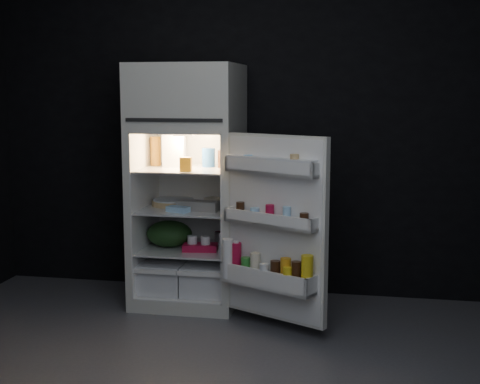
% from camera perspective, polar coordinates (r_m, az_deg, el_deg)
% --- Properties ---
extents(floor, '(4.00, 3.40, 0.00)m').
position_cam_1_polar(floor, '(3.92, -4.61, -15.31)').
color(floor, '#545459').
rests_on(floor, ground).
extents(wall_back, '(4.00, 0.00, 2.70)m').
position_cam_1_polar(wall_back, '(5.24, 0.21, 6.04)').
color(wall_back, black).
rests_on(wall_back, ground).
extents(wall_front, '(4.00, 0.00, 2.70)m').
position_cam_1_polar(wall_front, '(2.01, -18.12, 1.37)').
color(wall_front, black).
rests_on(wall_front, ground).
extents(refrigerator, '(0.76, 0.71, 1.78)m').
position_cam_1_polar(refrigerator, '(4.98, -4.39, 1.32)').
color(refrigerator, silver).
rests_on(refrigerator, ground).
extents(fridge_door, '(0.73, 0.49, 1.22)m').
position_cam_1_polar(fridge_door, '(4.36, 2.86, -3.40)').
color(fridge_door, silver).
rests_on(fridge_door, ground).
extents(milk_jug, '(0.18, 0.18, 0.24)m').
position_cam_1_polar(milk_jug, '(5.02, -5.64, 3.55)').
color(milk_jug, white).
rests_on(milk_jug, refrigerator).
extents(mayo_jar, '(0.13, 0.13, 0.14)m').
position_cam_1_polar(mayo_jar, '(4.98, -2.70, 2.96)').
color(mayo_jar, '#2053AD').
rests_on(mayo_jar, refrigerator).
extents(jam_jar, '(0.11, 0.11, 0.13)m').
position_cam_1_polar(jam_jar, '(4.92, -1.37, 2.84)').
color(jam_jar, '#311B0D').
rests_on(jam_jar, refrigerator).
extents(amber_bottle, '(0.09, 0.09, 0.22)m').
position_cam_1_polar(amber_bottle, '(5.10, -7.21, 3.49)').
color(amber_bottle, '#BF7A1E').
rests_on(amber_bottle, refrigerator).
extents(small_carton, '(0.08, 0.07, 0.10)m').
position_cam_1_polar(small_carton, '(4.72, -4.64, 2.38)').
color(small_carton, orange).
rests_on(small_carton, refrigerator).
extents(egg_carton, '(0.32, 0.16, 0.07)m').
position_cam_1_polar(egg_carton, '(4.86, -3.56, -1.18)').
color(egg_carton, gray).
rests_on(egg_carton, refrigerator).
extents(pie, '(0.33, 0.33, 0.04)m').
position_cam_1_polar(pie, '(5.09, -5.70, -0.92)').
color(pie, tan).
rests_on(pie, refrigerator).
extents(flat_package, '(0.18, 0.13, 0.04)m').
position_cam_1_polar(flat_package, '(4.81, -5.31, -1.47)').
color(flat_package, '#9BCDF0').
rests_on(flat_package, refrigerator).
extents(wrapped_pkg, '(0.15, 0.14, 0.05)m').
position_cam_1_polar(wrapped_pkg, '(5.12, -2.23, -0.77)').
color(wrapped_pkg, beige).
rests_on(wrapped_pkg, refrigerator).
extents(produce_bag, '(0.40, 0.36, 0.20)m').
position_cam_1_polar(produce_bag, '(5.05, -6.05, -3.56)').
color(produce_bag, '#193815').
rests_on(produce_bag, refrigerator).
extents(yogurt_tray, '(0.27, 0.17, 0.05)m').
position_cam_1_polar(yogurt_tray, '(4.92, -3.41, -4.74)').
color(yogurt_tray, '#AD0E34').
rests_on(yogurt_tray, refrigerator).
extents(small_can_red, '(0.08, 0.08, 0.09)m').
position_cam_1_polar(small_can_red, '(5.14, -1.80, -3.90)').
color(small_can_red, '#AD0E34').
rests_on(small_can_red, refrigerator).
extents(small_can_silver, '(0.07, 0.07, 0.09)m').
position_cam_1_polar(small_can_silver, '(5.12, -1.75, -3.95)').
color(small_can_silver, silver).
rests_on(small_can_silver, refrigerator).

